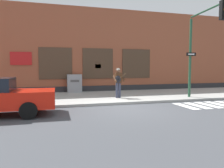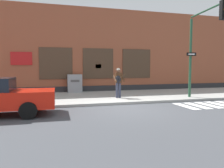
% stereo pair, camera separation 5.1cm
% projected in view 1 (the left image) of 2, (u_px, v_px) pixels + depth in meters
% --- Properties ---
extents(ground_plane, '(160.00, 160.00, 0.00)m').
position_uv_depth(ground_plane, '(129.00, 109.00, 10.21)').
color(ground_plane, '#424449').
extents(sidewalk, '(28.00, 5.62, 0.13)m').
position_uv_depth(sidewalk, '(107.00, 97.00, 14.03)').
color(sidewalk, '#9E9E99').
rests_on(sidewalk, ground).
extents(building_backdrop, '(28.00, 4.06, 6.41)m').
position_uv_depth(building_backdrop, '(93.00, 52.00, 18.39)').
color(building_backdrop, brown).
rests_on(building_backdrop, ground).
extents(busker, '(0.71, 0.53, 1.77)m').
position_uv_depth(busker, '(118.00, 81.00, 12.90)').
color(busker, '#33384C').
rests_on(busker, sidewalk).
extents(traffic_light, '(0.88, 3.41, 4.89)m').
position_uv_depth(traffic_light, '(203.00, 38.00, 11.82)').
color(traffic_light, '#234C33').
rests_on(traffic_light, sidewalk).
extents(utility_box, '(1.03, 0.52, 1.30)m').
position_uv_depth(utility_box, '(74.00, 83.00, 15.73)').
color(utility_box, gray).
rests_on(utility_box, sidewalk).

